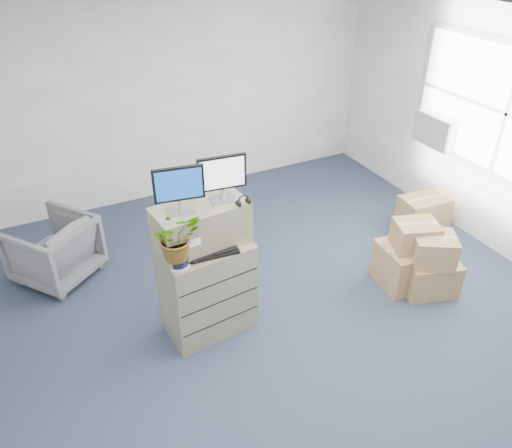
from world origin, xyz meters
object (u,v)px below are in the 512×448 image
object	(u,v)px
filing_cabinet_lower	(208,288)
potted_plant	(177,242)
monitor_left	(179,188)
monitor_right	(222,176)
keyboard	(210,252)
office_chair	(53,247)
water_bottle	(212,232)

from	to	relation	value
filing_cabinet_lower	potted_plant	bearing A→B (deg)	-158.52
monitor_left	monitor_right	world-z (taller)	monitor_right
keyboard	potted_plant	xyz separation A→B (m)	(-0.32, -0.05, 0.24)
monitor_right	office_chair	xyz separation A→B (m)	(-1.48, 1.52, -1.25)
monitor_right	keyboard	world-z (taller)	monitor_right
filing_cabinet_lower	water_bottle	bearing A→B (deg)	22.78
filing_cabinet_lower	potted_plant	xyz separation A→B (m)	(-0.31, -0.16, 0.75)
monitor_left	potted_plant	distance (m)	0.47
monitor_left	monitor_right	size ratio (longest dim) A/B	0.99
filing_cabinet_lower	keyboard	size ratio (longest dim) A/B	1.97
water_bottle	monitor_left	bearing A→B (deg)	-172.50
filing_cabinet_lower	keyboard	xyz separation A→B (m)	(0.01, -0.11, 0.51)
filing_cabinet_lower	water_bottle	xyz separation A→B (m)	(0.09, 0.05, 0.61)
monitor_left	potted_plant	xyz separation A→B (m)	(-0.12, -0.17, -0.42)
filing_cabinet_lower	monitor_right	size ratio (longest dim) A/B	2.24
office_chair	monitor_right	bearing A→B (deg)	96.52
monitor_right	office_chair	distance (m)	2.47
office_chair	keyboard	bearing A→B (deg)	89.61
filing_cabinet_lower	water_bottle	world-z (taller)	water_bottle
monitor_left	office_chair	distance (m)	2.26
water_bottle	potted_plant	world-z (taller)	potted_plant
monitor_left	keyboard	world-z (taller)	monitor_left
filing_cabinet_lower	water_bottle	distance (m)	0.62
filing_cabinet_lower	keyboard	bearing A→B (deg)	-91.46
keyboard	water_bottle	world-z (taller)	water_bottle
filing_cabinet_lower	monitor_left	xyz separation A→B (m)	(-0.19, 0.01, 1.16)
monitor_right	water_bottle	bearing A→B (deg)	179.75
filing_cabinet_lower	monitor_left	world-z (taller)	monitor_left
filing_cabinet_lower	keyboard	world-z (taller)	keyboard
potted_plant	office_chair	distance (m)	2.14
potted_plant	monitor_right	bearing A→B (deg)	20.66
monitor_right	potted_plant	xyz separation A→B (m)	(-0.52, -0.20, -0.42)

